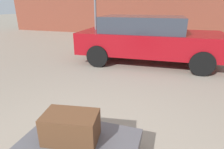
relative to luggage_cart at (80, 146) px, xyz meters
name	(u,v)px	position (x,y,z in m)	size (l,w,h in m)	color
luggage_cart	(80,146)	(0.00, 0.00, 0.00)	(1.27, 0.83, 0.34)	#4C4C51
duffel_bag_brown_center	(71,127)	(-0.09, 0.00, 0.23)	(0.58, 0.35, 0.32)	#51331E
parked_car	(148,38)	(0.16, 4.41, 0.49)	(4.37, 2.06, 1.42)	maroon
bollard_kerb_near	(212,40)	(2.55, 7.56, 0.03)	(0.27, 0.27, 0.60)	#72665B
no_parking_sign	(95,11)	(-1.61, 4.48, 1.28)	(0.50, 0.07, 2.52)	slate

